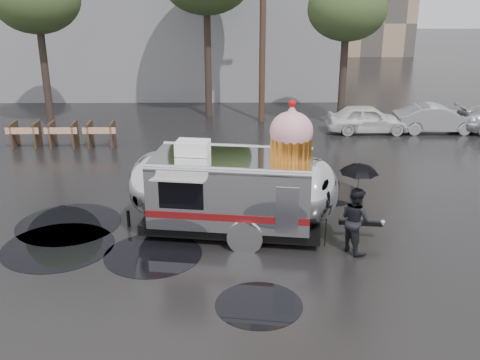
{
  "coord_description": "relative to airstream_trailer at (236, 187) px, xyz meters",
  "views": [
    {
      "loc": [
        1.26,
        -11.59,
        6.54
      ],
      "look_at": [
        1.38,
        2.04,
        1.49
      ],
      "focal_mm": 42.0,
      "sensor_mm": 36.0,
      "label": 1
    }
  ],
  "objects": [
    {
      "name": "puddles",
      "position": [
        -1.76,
        0.25,
        -1.3
      ],
      "size": [
        9.98,
        8.55,
        0.01
      ],
      "color": "black",
      "rests_on": "ground"
    },
    {
      "name": "ground",
      "position": [
        -1.27,
        -2.02,
        -1.3
      ],
      "size": [
        120.0,
        120.0,
        0.0
      ],
      "primitive_type": "plane",
      "color": "black",
      "rests_on": "ground"
    },
    {
      "name": "person_right",
      "position": [
        2.94,
        -1.09,
        -0.46
      ],
      "size": [
        0.78,
        0.92,
        1.68
      ],
      "primitive_type": "imported",
      "rotation": [
        0.0,
        0.0,
        2.06
      ],
      "color": "black",
      "rests_on": "ground"
    },
    {
      "name": "utility_pole",
      "position": [
        1.23,
        11.98,
        3.32
      ],
      "size": [
        1.6,
        0.28,
        9.0
      ],
      "color": "#473323",
      "rests_on": "ground"
    },
    {
      "name": "barricade_row",
      "position": [
        -6.82,
        7.94,
        -0.78
      ],
      "size": [
        4.3,
        0.8,
        1.0
      ],
      "color": "#473323",
      "rests_on": "ground"
    },
    {
      "name": "tree_right",
      "position": [
        4.73,
        10.98,
        3.75
      ],
      "size": [
        3.36,
        3.36,
        6.42
      ],
      "color": "#382D26",
      "rests_on": "ground"
    },
    {
      "name": "airstream_trailer",
      "position": [
        0.0,
        0.0,
        0.0
      ],
      "size": [
        6.85,
        2.89,
        3.71
      ],
      "rotation": [
        0.0,
        0.0,
        -0.14
      ],
      "color": "silver",
      "rests_on": "ground"
    },
    {
      "name": "umbrella_black",
      "position": [
        2.94,
        -1.09,
        0.63
      ],
      "size": [
        1.13,
        1.13,
        2.32
      ],
      "color": "black",
      "rests_on": "ground"
    },
    {
      "name": "tripod",
      "position": [
        2.07,
        -0.65,
        -0.5
      ],
      "size": [
        0.55,
        0.57,
        1.39
      ],
      "rotation": [
        0.0,
        0.0,
        -0.2
      ],
      "color": "black",
      "rests_on": "ground"
    },
    {
      "name": "parked_cars",
      "position": [
        10.51,
        9.98,
        -0.58
      ],
      "size": [
        13.2,
        1.9,
        1.5
      ],
      "color": "silver",
      "rests_on": "ground"
    }
  ]
}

